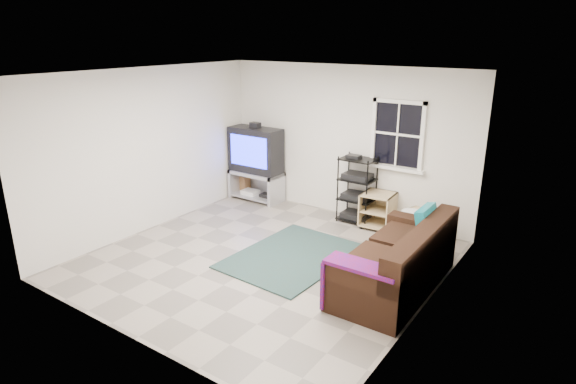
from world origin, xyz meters
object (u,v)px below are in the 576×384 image
Objects in this scene: tv_unit at (256,158)px; side_table_right at (418,226)px; av_rack at (357,194)px; side_table_left at (379,209)px; sofa at (398,264)px.

tv_unit is 3.38m from side_table_right.
av_rack reaches higher than side_table_right.
side_table_left is 2.05m from sofa.
tv_unit is 2.56× the size of side_table_left.
side_table_left is 1.02× the size of side_table_right.
tv_unit reaches higher than av_rack.
side_table_left is at bearing 159.10° from side_table_right.
av_rack is at bearing 1.33° from tv_unit.
tv_unit is 4.01m from sofa.
side_table_left is at bearing 1.10° from tv_unit.
av_rack reaches higher than side_table_left.
tv_unit reaches higher than side_table_right.
side_table_right is 1.48m from sofa.
tv_unit is 2.14m from av_rack.
side_table_right is at bearing -4.39° from tv_unit.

